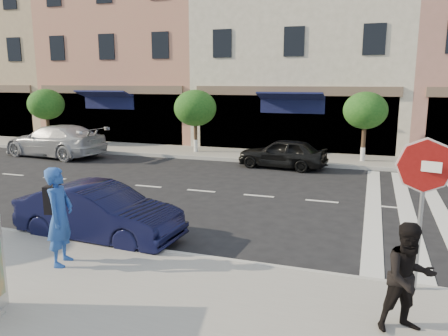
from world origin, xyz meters
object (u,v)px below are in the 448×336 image
(stop_sign, at_px, (424,181))
(car_far_left, at_px, (55,141))
(car_near_mid, at_px, (99,213))
(car_far_mid, at_px, (282,153))
(walker, at_px, (409,278))
(photographer, at_px, (60,216))

(stop_sign, bearing_deg, car_far_left, 164.89)
(car_near_mid, xyz_separation_m, car_far_mid, (2.34, 9.79, -0.02))
(walker, height_order, car_far_mid, walker)
(stop_sign, bearing_deg, car_near_mid, -168.60)
(photographer, bearing_deg, car_near_mid, -4.18)
(car_near_mid, relative_size, car_far_mid, 1.06)
(walker, relative_size, car_far_mid, 0.43)
(photographer, distance_m, walker, 6.17)
(stop_sign, relative_size, walker, 1.64)
(photographer, relative_size, car_far_mid, 0.51)
(walker, bearing_deg, car_near_mid, 136.05)
(car_far_mid, bearing_deg, car_near_mid, -7.57)
(walker, height_order, car_near_mid, walker)
(stop_sign, xyz_separation_m, car_far_mid, (-4.38, 10.46, -1.41))
(walker, xyz_separation_m, car_far_left, (-15.20, 11.11, -0.17))
(stop_sign, relative_size, car_far_mid, 0.70)
(car_near_mid, distance_m, car_far_mid, 10.07)
(walker, xyz_separation_m, car_near_mid, (-6.49, 2.06, -0.30))
(walker, bearing_deg, stop_sign, 54.22)
(stop_sign, bearing_deg, car_far_mid, 129.79)
(stop_sign, height_order, car_far_mid, stop_sign)
(photographer, height_order, walker, photographer)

